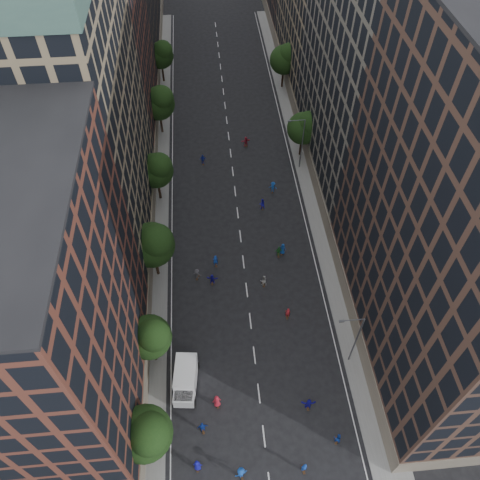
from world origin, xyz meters
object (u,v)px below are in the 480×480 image
Objects in this scene: cargo_van at (185,379)px; skater_0 at (197,465)px; streetlamp_near at (355,338)px; skater_2 at (337,438)px; skater_1 at (304,467)px; streetlamp_far at (301,141)px.

skater_0 is at bearing -77.21° from cargo_van.
streetlamp_near reaches higher than skater_0.
streetlamp_near is at bearing 10.48° from cargo_van.
streetlamp_near is 5.02× the size of skater_0.
skater_1 is at bearing 51.21° from skater_2.
streetlamp_far reaches higher than skater_0.
streetlamp_far is 41.92m from skater_2.
skater_0 is at bearing -111.81° from streetlamp_far.
skater_0 is (-17.18, -9.91, -4.27)m from streetlamp_near.
skater_1 is (-6.92, -44.00, -4.32)m from streetlamp_far.
streetlamp_far is (0.00, 33.00, 0.00)m from streetlamp_near.
streetlamp_near is 5.34× the size of skater_1.
skater_0 reaches higher than skater_2.
streetlamp_near is at bearing -142.23° from skater_0.
streetlamp_near is 10.11m from skater_2.
cargo_van is 2.99× the size of skater_0.
streetlamp_near reaches higher than skater_1.
skater_0 is (0.98, -8.58, -0.55)m from cargo_van.
skater_2 is (3.82, 2.43, -0.07)m from skater_1.
skater_1 is (11.24, -9.67, -0.60)m from cargo_van.
streetlamp_far is at bearing -104.03° from skater_0.
skater_0 is at bearing -150.01° from streetlamp_near.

